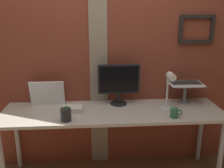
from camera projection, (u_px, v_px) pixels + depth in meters
name	position (u px, v px, depth m)	size (l,w,h in m)	color
brick_wall_back	(98.00, 56.00, 2.71)	(3.18, 0.15, 2.51)	brown
desk	(113.00, 117.00, 2.53)	(2.21, 0.61, 0.76)	beige
monitor	(119.00, 81.00, 2.62)	(0.44, 0.18, 0.43)	black
laptop_stand	(185.00, 90.00, 2.71)	(0.28, 0.22, 0.20)	gray
laptop	(184.00, 78.00, 2.74)	(0.35, 0.30, 0.22)	white
whiteboard_panel	(47.00, 93.00, 2.63)	(0.36, 0.02, 0.27)	white
desk_lamp	(169.00, 87.00, 2.43)	(0.12, 0.20, 0.40)	white
pen_cup	(66.00, 115.00, 2.27)	(0.10, 0.10, 0.15)	#262628
coffee_mug	(175.00, 113.00, 2.34)	(0.11, 0.08, 0.09)	#33724C
paper_clutter_stack	(73.00, 109.00, 2.48)	(0.20, 0.14, 0.06)	silver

